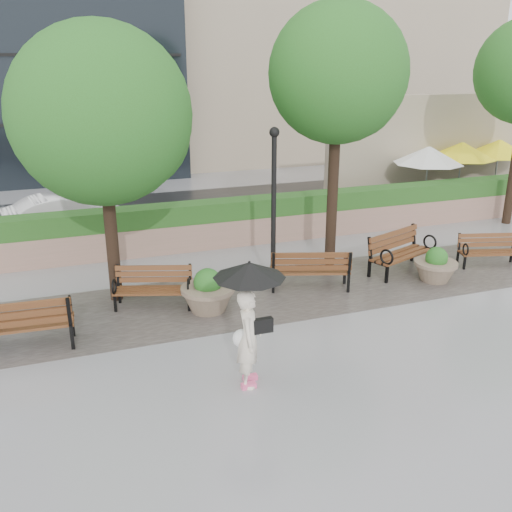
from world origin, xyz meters
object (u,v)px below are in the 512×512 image
object	(u,v)px
bench_2	(310,277)
lamppost	(273,218)
bench_0	(19,334)
planter_right	(435,268)
car_right	(64,213)
pedestrian	(249,312)
bench_3	(400,260)
bench_4	(488,257)
bench_1	(154,296)
planter_left	(208,295)

from	to	relation	value
bench_2	lamppost	xyz separation A→B (m)	(-0.68, 0.70, 1.37)
bench_0	planter_right	distance (m)	9.68
car_right	pedestrian	xyz separation A→B (m)	(2.61, -10.50, 0.73)
bench_3	bench_2	bearing A→B (deg)	164.95
pedestrian	lamppost	bearing A→B (deg)	-1.58
bench_4	planter_right	distance (m)	2.07
bench_0	bench_2	bearing A→B (deg)	-168.58
lamppost	bench_3	bearing A→B (deg)	-7.16
bench_0	car_right	world-z (taller)	car_right
bench_1	bench_2	size ratio (longest dim) A/B	0.90
bench_0	lamppost	bearing A→B (deg)	-161.10
bench_1	planter_right	xyz separation A→B (m)	(6.92, -0.79, 0.07)
car_right	bench_4	bearing A→B (deg)	-135.54
bench_2	pedestrian	size ratio (longest dim) A/B	0.92
car_right	planter_right	bearing A→B (deg)	-143.02
bench_1	lamppost	xyz separation A→B (m)	(3.06, 0.50, 1.40)
bench_1	bench_3	xyz separation A→B (m)	(6.46, 0.07, 0.04)
bench_2	bench_4	xyz separation A→B (m)	(5.19, -0.16, -0.05)
bench_3	planter_right	distance (m)	0.98
lamppost	car_right	bearing A→B (deg)	126.64
bench_0	bench_1	distance (m)	2.97
bench_4	lamppost	bearing A→B (deg)	-172.90
planter_right	car_right	size ratio (longest dim) A/B	0.28
bench_3	lamppost	bearing A→B (deg)	152.06
bench_4	bench_3	bearing A→B (deg)	-174.48
bench_4	planter_left	xyz separation A→B (m)	(-7.84, -0.25, 0.13)
bench_3	bench_0	bearing A→B (deg)	166.50
planter_right	bench_3	bearing A→B (deg)	118.05
planter_right	bench_0	bearing A→B (deg)	-178.13
bench_3	planter_left	world-z (taller)	bench_3
bench_4	car_right	bearing A→B (deg)	161.30
pedestrian	bench_1	bearing A→B (deg)	39.59
bench_4	pedestrian	xyz separation A→B (m)	(-7.95, -3.35, 1.09)
car_right	bench_1	bearing A→B (deg)	-177.99
bench_0	bench_2	size ratio (longest dim) A/B	1.03
planter_left	car_right	xyz separation A→B (m)	(-2.71, 7.40, 0.22)
planter_left	planter_right	world-z (taller)	planter_left
planter_left	lamppost	xyz separation A→B (m)	(1.97, 1.11, 1.28)
bench_2	bench_3	xyz separation A→B (m)	(2.72, 0.27, 0.01)
bench_2	planter_left	bearing A→B (deg)	27.14
planter_right	pedestrian	xyz separation A→B (m)	(-5.93, -2.92, 0.99)
bench_0	bench_3	xyz separation A→B (m)	(9.22, 1.18, -0.01)
bench_3	planter_left	size ratio (longest dim) A/B	1.76
car_right	planter_left	bearing A→B (deg)	-171.27
planter_left	bench_0	bearing A→B (deg)	-172.69
bench_0	bench_3	distance (m)	9.29
bench_3	pedestrian	xyz separation A→B (m)	(-5.47, -3.78, 1.03)
planter_right	pedestrian	size ratio (longest dim) A/B	0.48
bench_3	car_right	xyz separation A→B (m)	(-8.08, 6.72, 0.30)
planter_left	pedestrian	size ratio (longest dim) A/B	0.54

